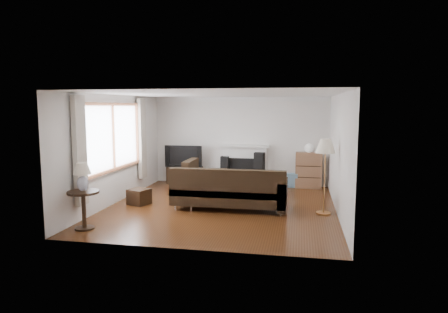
% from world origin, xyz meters
% --- Properties ---
extents(room, '(5.10, 5.60, 2.54)m').
position_xyz_m(room, '(0.00, 0.00, 1.25)').
color(room, '#492510').
rests_on(room, ground).
extents(window, '(0.12, 2.74, 1.54)m').
position_xyz_m(window, '(-2.45, -0.20, 1.55)').
color(window, brown).
rests_on(window, room).
extents(curtain_near, '(0.10, 0.35, 2.10)m').
position_xyz_m(curtain_near, '(-2.40, -1.72, 1.40)').
color(curtain_near, beige).
rests_on(curtain_near, room).
extents(curtain_far, '(0.10, 0.35, 2.10)m').
position_xyz_m(curtain_far, '(-2.40, 1.32, 1.40)').
color(curtain_far, beige).
rests_on(curtain_far, room).
extents(fireplace, '(1.40, 0.26, 1.15)m').
position_xyz_m(fireplace, '(0.15, 2.64, 0.57)').
color(fireplace, white).
rests_on(fireplace, room).
extents(tv_stand, '(0.99, 0.45, 0.50)m').
position_xyz_m(tv_stand, '(-1.59, 2.50, 0.25)').
color(tv_stand, black).
rests_on(tv_stand, ground).
extents(television, '(1.09, 0.14, 0.63)m').
position_xyz_m(television, '(-1.59, 2.50, 0.81)').
color(television, black).
rests_on(television, tv_stand).
extents(speaker_left, '(0.23, 0.28, 0.82)m').
position_xyz_m(speaker_left, '(-0.40, 2.55, 0.41)').
color(speaker_left, black).
rests_on(speaker_left, ground).
extents(speaker_right, '(0.33, 0.37, 0.96)m').
position_xyz_m(speaker_right, '(0.60, 2.54, 0.48)').
color(speaker_right, black).
rests_on(speaker_right, ground).
extents(bookshelf, '(0.71, 0.34, 0.98)m').
position_xyz_m(bookshelf, '(1.95, 2.53, 0.49)').
color(bookshelf, brown).
rests_on(bookshelf, ground).
extents(globe_lamp, '(0.24, 0.24, 0.24)m').
position_xyz_m(globe_lamp, '(1.95, 2.53, 1.10)').
color(globe_lamp, white).
rests_on(globe_lamp, bookshelf).
extents(sectional_sofa, '(2.69, 1.97, 0.87)m').
position_xyz_m(sectional_sofa, '(0.21, -0.13, 0.43)').
color(sectional_sofa, black).
rests_on(sectional_sofa, ground).
extents(coffee_table, '(1.17, 0.73, 0.43)m').
position_xyz_m(coffee_table, '(0.05, 1.39, 0.22)').
color(coffee_table, brown).
rests_on(coffee_table, ground).
extents(footstool, '(0.53, 0.53, 0.35)m').
position_xyz_m(footstool, '(-1.91, -0.12, 0.18)').
color(footstool, black).
rests_on(footstool, ground).
extents(floor_lamp, '(0.50, 0.50, 1.58)m').
position_xyz_m(floor_lamp, '(2.22, -0.19, 0.79)').
color(floor_lamp, '#C68544').
rests_on(floor_lamp, ground).
extents(side_table, '(0.57, 0.57, 0.71)m').
position_xyz_m(side_table, '(-2.15, -2.09, 0.36)').
color(side_table, black).
rests_on(side_table, ground).
extents(table_lamp, '(0.32, 0.32, 0.51)m').
position_xyz_m(table_lamp, '(-2.15, -2.09, 0.97)').
color(table_lamp, silver).
rests_on(table_lamp, side_table).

